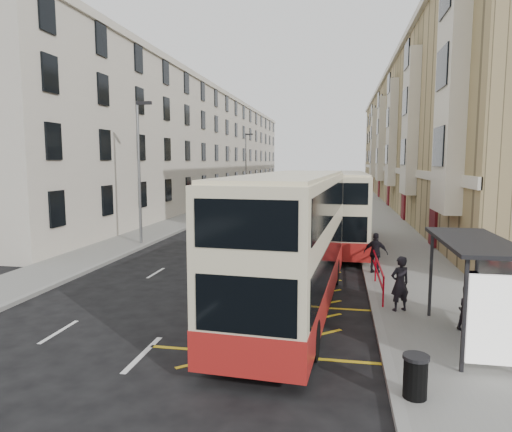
% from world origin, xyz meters
% --- Properties ---
extents(ground, '(200.00, 200.00, 0.00)m').
position_xyz_m(ground, '(0.00, 0.00, 0.00)').
color(ground, black).
rests_on(ground, ground).
extents(pavement_right, '(4.00, 120.00, 0.15)m').
position_xyz_m(pavement_right, '(8.00, 30.00, 0.07)').
color(pavement_right, slate).
rests_on(pavement_right, ground).
extents(pavement_left, '(3.00, 120.00, 0.15)m').
position_xyz_m(pavement_left, '(-7.50, 30.00, 0.07)').
color(pavement_left, slate).
rests_on(pavement_left, ground).
extents(kerb_right, '(0.25, 120.00, 0.15)m').
position_xyz_m(kerb_right, '(6.00, 30.00, 0.07)').
color(kerb_right, gray).
rests_on(kerb_right, ground).
extents(kerb_left, '(0.25, 120.00, 0.15)m').
position_xyz_m(kerb_left, '(-6.00, 30.00, 0.07)').
color(kerb_left, gray).
rests_on(kerb_left, ground).
extents(road_markings, '(10.00, 110.00, 0.01)m').
position_xyz_m(road_markings, '(0.00, 45.00, 0.01)').
color(road_markings, silver).
rests_on(road_markings, ground).
extents(terrace_right, '(10.75, 79.00, 15.25)m').
position_xyz_m(terrace_right, '(14.88, 45.38, 7.52)').
color(terrace_right, tan).
rests_on(terrace_right, ground).
extents(terrace_left, '(9.18, 79.00, 13.25)m').
position_xyz_m(terrace_left, '(-13.43, 45.50, 6.52)').
color(terrace_left, beige).
rests_on(terrace_left, ground).
extents(bus_shelter, '(1.65, 4.25, 2.70)m').
position_xyz_m(bus_shelter, '(8.34, -0.39, 2.14)').
color(bus_shelter, black).
rests_on(bus_shelter, pavement_right).
extents(guard_railing, '(0.06, 6.56, 1.01)m').
position_xyz_m(guard_railing, '(6.25, 5.75, 0.86)').
color(guard_railing, '#B40414').
rests_on(guard_railing, pavement_right).
extents(street_lamp_near, '(0.93, 0.18, 8.00)m').
position_xyz_m(street_lamp_near, '(-6.35, 12.00, 4.64)').
color(street_lamp_near, slate).
rests_on(street_lamp_near, pavement_left).
extents(street_lamp_far, '(0.93, 0.18, 8.00)m').
position_xyz_m(street_lamp_far, '(-6.35, 42.00, 4.64)').
color(street_lamp_far, slate).
rests_on(street_lamp_far, pavement_left).
extents(double_decker_front, '(3.28, 11.27, 4.44)m').
position_xyz_m(double_decker_front, '(3.32, 2.06, 2.26)').
color(double_decker_front, beige).
rests_on(double_decker_front, ground).
extents(double_decker_rear, '(2.48, 10.61, 4.22)m').
position_xyz_m(double_decker_rear, '(5.00, 13.49, 2.15)').
color(double_decker_rear, beige).
rests_on(double_decker_rear, ground).
extents(litter_bin, '(0.53, 0.53, 0.88)m').
position_xyz_m(litter_bin, '(6.35, -3.26, 0.60)').
color(litter_bin, black).
rests_on(litter_bin, pavement_right).
extents(pedestrian_near, '(0.76, 0.66, 1.75)m').
position_xyz_m(pedestrian_near, '(6.72, 2.22, 1.02)').
color(pedestrian_near, black).
rests_on(pedestrian_near, pavement_right).
extents(pedestrian_mid, '(0.98, 0.86, 1.70)m').
position_xyz_m(pedestrian_mid, '(8.49, 0.81, 1.00)').
color(pedestrian_mid, black).
rests_on(pedestrian_mid, pavement_right).
extents(pedestrian_far, '(1.07, 0.65, 1.71)m').
position_xyz_m(pedestrian_far, '(6.35, 7.14, 1.00)').
color(pedestrian_far, black).
rests_on(pedestrian_far, pavement_right).
extents(white_van, '(4.51, 6.53, 1.66)m').
position_xyz_m(white_van, '(-5.13, 37.27, 0.83)').
color(white_van, white).
rests_on(white_van, ground).
extents(car_silver, '(3.16, 4.84, 1.53)m').
position_xyz_m(car_silver, '(-4.26, 51.05, 0.77)').
color(car_silver, '#9EA0A6').
rests_on(car_silver, ground).
extents(car_dark, '(2.11, 4.46, 1.41)m').
position_xyz_m(car_dark, '(-2.96, 67.43, 0.71)').
color(car_dark, black).
rests_on(car_dark, ground).
extents(car_red, '(3.47, 5.51, 1.49)m').
position_xyz_m(car_red, '(2.38, 61.20, 0.74)').
color(car_red, '#98140B').
rests_on(car_red, ground).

